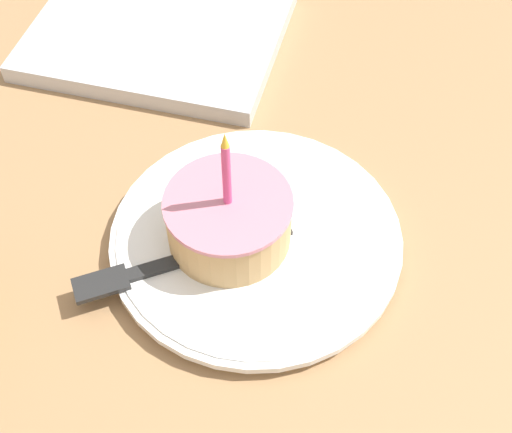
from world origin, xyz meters
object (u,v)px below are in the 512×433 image
cake_slice (229,219)px  fork (170,264)px  plate (256,239)px  marble_board (158,32)px

cake_slice → fork: bearing=45.6°
plate → fork: 0.08m
fork → marble_board: 0.32m
plate → cake_slice: 0.04m
plate → marble_board: 0.31m
marble_board → fork: bearing=111.4°
cake_slice → marble_board: (0.16, -0.26, -0.03)m
plate → fork: (0.06, 0.05, 0.01)m
fork → marble_board: fork is taller
cake_slice → marble_board: bearing=-58.6°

